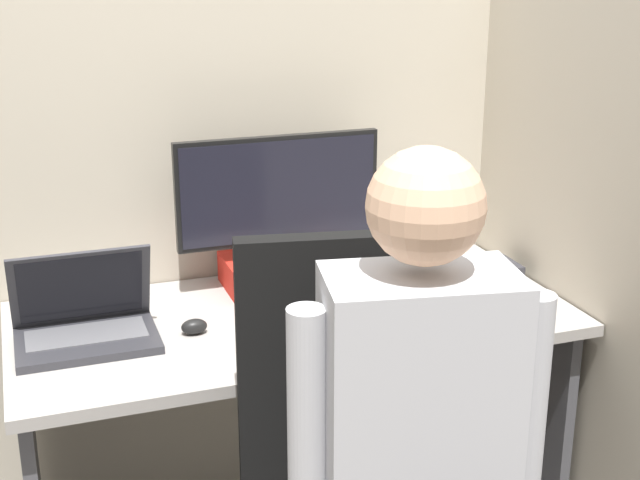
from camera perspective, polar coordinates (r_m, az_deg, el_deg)
cubicle_panel_back at (r=2.58m, az=-4.15°, el=-0.07°), size 1.92×0.04×1.63m
cubicle_panel_right at (r=2.52m, az=14.85°, el=-1.17°), size 0.04×1.29×1.63m
desk at (r=2.37m, az=-1.69°, el=-8.75°), size 1.42×0.66×0.73m
paper_box at (r=2.46m, az=-2.57°, el=-2.00°), size 0.31×0.21×0.09m
monitor at (r=2.40m, az=-2.66°, el=2.81°), size 0.56×0.19×0.34m
laptop at (r=2.20m, az=-14.79°, el=-5.21°), size 0.33×0.23×0.23m
mouse at (r=2.20m, az=-8.06°, el=-5.51°), size 0.06×0.04×0.04m
stapler at (r=2.59m, az=11.75°, el=-1.78°), size 0.05×0.13×0.05m
carrot_toy at (r=2.21m, az=3.86°, el=-5.22°), size 0.04×0.16×0.04m
person at (r=1.63m, az=7.55°, el=-13.62°), size 0.47×0.48×1.32m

